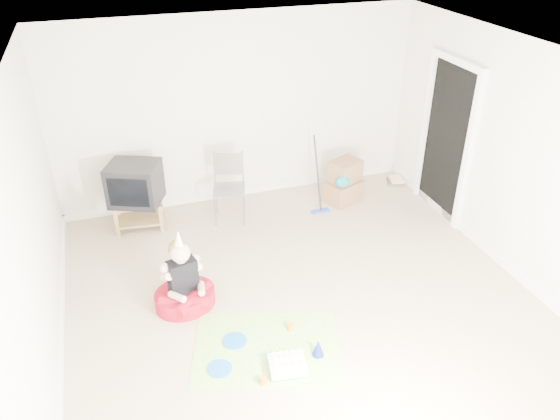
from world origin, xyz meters
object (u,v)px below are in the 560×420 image
object	(u,v)px
tv_stand	(139,212)
birthday_cake	(287,366)
crt_tv	(135,183)
cardboard_boxes	(344,182)
folding_chair	(229,189)
seated_woman	(184,289)

from	to	relation	value
tv_stand	birthday_cake	world-z (taller)	tv_stand
crt_tv	cardboard_boxes	bearing A→B (deg)	20.47
crt_tv	birthday_cake	world-z (taller)	crt_tv
tv_stand	cardboard_boxes	xyz separation A→B (m)	(2.85, -0.17, 0.06)
folding_chair	tv_stand	bearing A→B (deg)	172.66
folding_chair	seated_woman	world-z (taller)	seated_woman
crt_tv	seated_woman	size ratio (longest dim) A/B	0.66
tv_stand	cardboard_boxes	world-z (taller)	cardboard_boxes
tv_stand	seated_woman	bearing A→B (deg)	-80.72
crt_tv	seated_woman	distance (m)	1.85
cardboard_boxes	birthday_cake	size ratio (longest dim) A/B	1.58
tv_stand	crt_tv	xyz separation A→B (m)	(0.00, -0.00, 0.42)
cardboard_boxes	tv_stand	bearing A→B (deg)	176.61
tv_stand	cardboard_boxes	size ratio (longest dim) A/B	1.10
cardboard_boxes	crt_tv	bearing A→B (deg)	176.61
tv_stand	crt_tv	size ratio (longest dim) A/B	1.07
birthday_cake	tv_stand	bearing A→B (deg)	109.01
cardboard_boxes	seated_woman	size ratio (longest dim) A/B	0.64
tv_stand	crt_tv	world-z (taller)	crt_tv
folding_chair	birthday_cake	bearing A→B (deg)	-93.13
folding_chair	birthday_cake	distance (m)	2.87
cardboard_boxes	seated_woman	distance (m)	3.02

